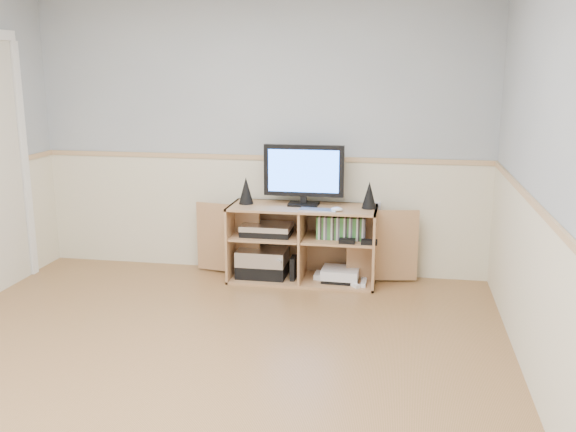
% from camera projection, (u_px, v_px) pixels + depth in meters
% --- Properties ---
extents(room, '(4.04, 4.54, 2.54)m').
position_uv_depth(room, '(167.00, 174.00, 3.54)').
color(room, '#A26D48').
rests_on(room, ground).
extents(media_cabinet, '(1.94, 0.47, 0.65)m').
position_uv_depth(media_cabinet, '(303.00, 241.00, 5.50)').
color(media_cabinet, '#AA8255').
rests_on(media_cabinet, floor).
extents(monitor, '(0.67, 0.18, 0.51)m').
position_uv_depth(monitor, '(304.00, 173.00, 5.36)').
color(monitor, black).
rests_on(monitor, media_cabinet).
extents(speaker_left, '(0.12, 0.12, 0.23)m').
position_uv_depth(speaker_left, '(246.00, 191.00, 5.45)').
color(speaker_left, black).
rests_on(speaker_left, media_cabinet).
extents(speaker_right, '(0.12, 0.12, 0.23)m').
position_uv_depth(speaker_right, '(369.00, 195.00, 5.28)').
color(speaker_right, black).
rests_on(speaker_right, media_cabinet).
extents(keyboard, '(0.31, 0.14, 0.01)m').
position_uv_depth(keyboard, '(318.00, 210.00, 5.22)').
color(keyboard, silver).
rests_on(keyboard, media_cabinet).
extents(mouse, '(0.10, 0.07, 0.04)m').
position_uv_depth(mouse, '(337.00, 209.00, 5.19)').
color(mouse, white).
rests_on(mouse, media_cabinet).
extents(av_components, '(0.51, 0.31, 0.47)m').
position_uv_depth(av_components, '(264.00, 254.00, 5.53)').
color(av_components, black).
rests_on(av_components, media_cabinet).
extents(game_consoles, '(0.45, 0.30, 0.11)m').
position_uv_depth(game_consoles, '(339.00, 275.00, 5.44)').
color(game_consoles, white).
rests_on(game_consoles, media_cabinet).
extents(game_cases, '(0.41, 0.14, 0.19)m').
position_uv_depth(game_cases, '(341.00, 228.00, 5.34)').
color(game_cases, '#3F8C3F').
rests_on(game_cases, media_cabinet).
extents(wall_outlet, '(0.12, 0.03, 0.12)m').
position_uv_depth(wall_outlet, '(374.00, 209.00, 5.52)').
color(wall_outlet, white).
rests_on(wall_outlet, wall_back).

